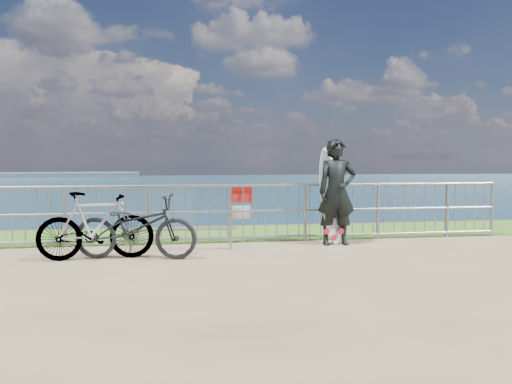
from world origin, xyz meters
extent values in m
plane|color=#386E1E|center=(0.00, 2.70, 0.01)|extent=(120.00, 120.00, 0.00)
cube|color=brown|center=(0.00, 3.90, -2.50)|extent=(120.00, 0.30, 5.00)
plane|color=navy|center=(0.00, 90.00, -5.00)|extent=(260.00, 260.00, 0.00)
cube|color=#565E68|center=(-50.00, 168.00, -4.25)|extent=(70.00, 12.00, 1.50)
cylinder|color=gray|center=(0.00, 1.60, 1.10)|extent=(10.00, 0.06, 0.06)
cylinder|color=gray|center=(0.00, 1.60, 0.61)|extent=(10.00, 0.05, 0.05)
cylinder|color=gray|center=(0.00, 1.60, 0.10)|extent=(10.00, 0.05, 0.05)
cylinder|color=gray|center=(-3.50, 1.60, 0.55)|extent=(0.06, 0.06, 1.10)
cylinder|color=gray|center=(-2.00, 1.60, 0.55)|extent=(0.06, 0.06, 1.10)
cylinder|color=gray|center=(-0.50, 1.60, 0.55)|extent=(0.06, 0.06, 1.10)
cylinder|color=gray|center=(1.00, 1.60, 0.55)|extent=(0.06, 0.06, 1.10)
cylinder|color=gray|center=(2.50, 1.60, 0.55)|extent=(0.06, 0.06, 1.10)
cylinder|color=gray|center=(4.00, 1.60, 0.55)|extent=(0.06, 0.06, 1.10)
cylinder|color=gray|center=(5.00, 1.60, 0.55)|extent=(0.06, 0.06, 1.10)
cube|color=red|center=(-0.26, 1.66, 0.92)|extent=(0.42, 0.02, 0.30)
cube|color=white|center=(-0.26, 1.66, 0.92)|extent=(0.38, 0.01, 0.08)
cube|color=white|center=(-0.26, 1.66, 0.58)|extent=(0.36, 0.02, 0.26)
imported|color=black|center=(1.47, 1.09, 0.99)|extent=(0.73, 0.49, 1.98)
ellipsoid|color=white|center=(1.40, 1.24, 0.93)|extent=(0.60, 0.57, 1.85)
cone|color=red|center=(1.26, 1.12, 0.26)|extent=(0.11, 0.20, 0.11)
cone|color=red|center=(1.54, 1.12, 0.26)|extent=(0.11, 0.20, 0.11)
cone|color=red|center=(1.40, 1.12, 0.14)|extent=(0.11, 0.20, 0.11)
imported|color=black|center=(-2.14, 0.33, 0.52)|extent=(2.08, 1.08, 1.04)
imported|color=black|center=(-2.77, 0.37, 0.55)|extent=(1.85, 0.66, 1.09)
cylinder|color=gray|center=(-1.41, 0.91, 0.38)|extent=(1.94, 0.05, 0.05)
cylinder|color=gray|center=(-2.28, 0.91, 0.19)|extent=(0.04, 0.04, 0.38)
cylinder|color=gray|center=(-0.54, 0.91, 0.19)|extent=(0.04, 0.04, 0.38)
camera|label=1|loc=(-1.46, -7.84, 1.64)|focal=35.00mm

